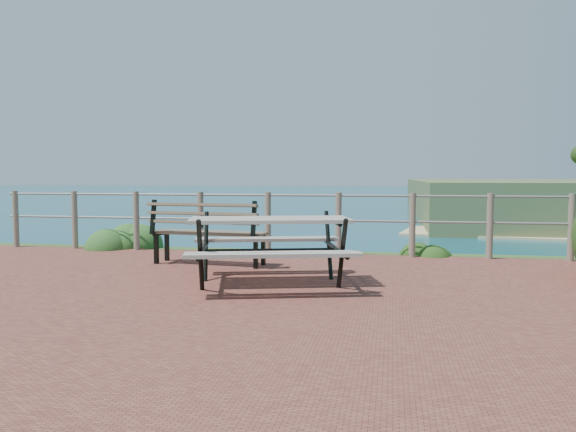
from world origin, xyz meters
name	(u,v)px	position (x,y,z in m)	size (l,w,h in m)	color
ground	(198,298)	(0.00, 0.00, 0.00)	(10.00, 7.00, 0.12)	brown
ocean	(387,180)	(0.00, 200.00, 0.00)	(1200.00, 1200.00, 0.00)	#12616E
safety_railing	(268,219)	(0.00, 3.35, 0.57)	(9.40, 0.10, 1.00)	#6B5B4C
picnic_table	(270,244)	(0.60, 0.76, 0.49)	(1.96, 1.55, 0.77)	gray
park_bench	(209,223)	(-0.57, 2.05, 0.61)	(1.68, 0.59, 0.93)	brown
shrub_lip_west	(123,248)	(-2.72, 3.67, 0.00)	(0.87, 0.87, 0.65)	#24531F
shrub_lip_east	(428,255)	(2.57, 3.74, 0.00)	(0.73, 0.73, 0.46)	#183A12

